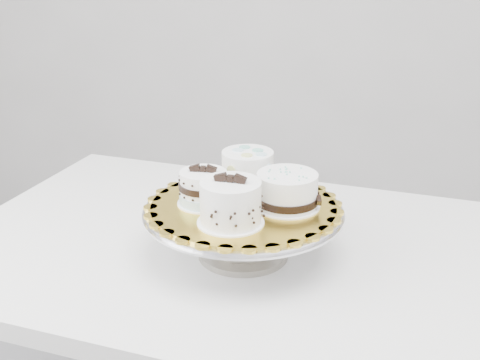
% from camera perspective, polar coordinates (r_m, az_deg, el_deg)
% --- Properties ---
extents(table, '(1.25, 0.94, 0.75)m').
position_cam_1_polar(table, '(1.27, -0.54, -9.33)').
color(table, silver).
rests_on(table, floor).
extents(cake_stand, '(0.38, 0.38, 0.10)m').
position_cam_1_polar(cake_stand, '(1.15, 0.32, -4.04)').
color(cake_stand, gray).
rests_on(cake_stand, table).
extents(cake_board, '(0.45, 0.45, 0.01)m').
position_cam_1_polar(cake_board, '(1.13, 0.32, -2.45)').
color(cake_board, gold).
rests_on(cake_board, cake_stand).
extents(cake_swirl, '(0.12, 0.12, 0.09)m').
position_cam_1_polar(cake_swirl, '(1.04, -0.90, -2.26)').
color(cake_swirl, white).
rests_on(cake_swirl, cake_board).
extents(cake_banded, '(0.10, 0.10, 0.08)m').
position_cam_1_polar(cake_banded, '(1.13, -3.48, -0.85)').
color(cake_banded, white).
rests_on(cake_banded, cake_board).
extents(cake_dots, '(0.13, 0.13, 0.08)m').
position_cam_1_polar(cake_dots, '(1.20, 0.72, 1.02)').
color(cake_dots, white).
rests_on(cake_dots, cake_board).
extents(cake_ribbon, '(0.14, 0.13, 0.07)m').
position_cam_1_polar(cake_ribbon, '(1.12, 4.54, -1.08)').
color(cake_ribbon, white).
rests_on(cake_ribbon, cake_board).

